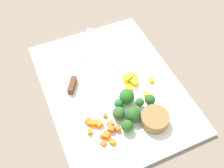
% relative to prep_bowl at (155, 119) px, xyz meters
% --- Properties ---
extents(ground_plane, '(4.00, 4.00, 0.00)m').
position_rel_prep_bowl_xyz_m(ground_plane, '(-0.16, -0.06, -0.03)').
color(ground_plane, gray).
extents(cutting_board, '(0.52, 0.39, 0.01)m').
position_rel_prep_bowl_xyz_m(cutting_board, '(-0.16, -0.06, -0.02)').
color(cutting_board, white).
rests_on(cutting_board, ground_plane).
extents(prep_bowl, '(0.08, 0.08, 0.03)m').
position_rel_prep_bowl_xyz_m(prep_bowl, '(0.00, 0.00, 0.00)').
color(prep_bowl, olive).
rests_on(prep_bowl, cutting_board).
extents(chef_knife, '(0.26, 0.17, 0.02)m').
position_rel_prep_bowl_xyz_m(chef_knife, '(-0.26, -0.13, -0.01)').
color(chef_knife, silver).
rests_on(chef_knife, cutting_board).
extents(carrot_dice_0, '(0.02, 0.02, 0.01)m').
position_rel_prep_bowl_xyz_m(carrot_dice_0, '(-0.07, -0.16, -0.01)').
color(carrot_dice_0, orange).
rests_on(carrot_dice_0, cutting_board).
extents(carrot_dice_1, '(0.02, 0.02, 0.01)m').
position_rel_prep_bowl_xyz_m(carrot_dice_1, '(0.00, -0.15, -0.01)').
color(carrot_dice_1, orange).
rests_on(carrot_dice_1, cutting_board).
extents(carrot_dice_2, '(0.01, 0.01, 0.01)m').
position_rel_prep_bowl_xyz_m(carrot_dice_2, '(-0.02, -0.15, -0.01)').
color(carrot_dice_2, orange).
rests_on(carrot_dice_2, cutting_board).
extents(carrot_dice_3, '(0.02, 0.02, 0.02)m').
position_rel_prep_bowl_xyz_m(carrot_dice_3, '(-0.01, -0.14, -0.01)').
color(carrot_dice_3, orange).
rests_on(carrot_dice_3, cutting_board).
extents(carrot_dice_4, '(0.02, 0.02, 0.02)m').
position_rel_prep_bowl_xyz_m(carrot_dice_4, '(-0.04, -0.11, -0.01)').
color(carrot_dice_4, orange).
rests_on(carrot_dice_4, cutting_board).
extents(carrot_dice_5, '(0.02, 0.02, 0.02)m').
position_rel_prep_bowl_xyz_m(carrot_dice_5, '(-0.06, -0.15, -0.01)').
color(carrot_dice_5, orange).
rests_on(carrot_dice_5, cutting_board).
extents(carrot_dice_6, '(0.02, 0.02, 0.02)m').
position_rel_prep_bowl_xyz_m(carrot_dice_6, '(-0.02, -0.12, -0.01)').
color(carrot_dice_6, orange).
rests_on(carrot_dice_6, cutting_board).
extents(carrot_dice_7, '(0.01, 0.01, 0.01)m').
position_rel_prep_bowl_xyz_m(carrot_dice_7, '(-0.07, -0.12, -0.01)').
color(carrot_dice_7, orange).
rests_on(carrot_dice_7, cutting_board).
extents(carrot_dice_8, '(0.02, 0.02, 0.01)m').
position_rel_prep_bowl_xyz_m(carrot_dice_8, '(-0.05, -0.14, -0.01)').
color(carrot_dice_8, orange).
rests_on(carrot_dice_8, cutting_board).
extents(carrot_dice_9, '(0.01, 0.01, 0.01)m').
position_rel_prep_bowl_xyz_m(carrot_dice_9, '(-0.06, -0.08, -0.01)').
color(carrot_dice_9, orange).
rests_on(carrot_dice_9, cutting_board).
extents(carrot_dice_10, '(0.02, 0.02, 0.01)m').
position_rel_prep_bowl_xyz_m(carrot_dice_10, '(-0.02, -0.10, -0.01)').
color(carrot_dice_10, orange).
rests_on(carrot_dice_10, cutting_board).
extents(carrot_dice_11, '(0.02, 0.01, 0.01)m').
position_rel_prep_bowl_xyz_m(carrot_dice_11, '(-0.04, -0.17, -0.01)').
color(carrot_dice_11, orange).
rests_on(carrot_dice_11, cutting_board).
extents(carrot_dice_12, '(0.02, 0.02, 0.01)m').
position_rel_prep_bowl_xyz_m(carrot_dice_12, '(0.01, -0.13, -0.01)').
color(carrot_dice_12, orange).
rests_on(carrot_dice_12, cutting_board).
extents(pepper_dice_0, '(0.02, 0.02, 0.02)m').
position_rel_prep_bowl_xyz_m(pepper_dice_0, '(-0.16, -0.01, -0.01)').
color(pepper_dice_0, yellow).
rests_on(pepper_dice_0, cutting_board).
extents(pepper_dice_1, '(0.03, 0.02, 0.02)m').
position_rel_prep_bowl_xyz_m(pepper_dice_1, '(-0.14, 0.01, -0.01)').
color(pepper_dice_1, yellow).
rests_on(pepper_dice_1, cutting_board).
extents(pepper_dice_2, '(0.02, 0.02, 0.01)m').
position_rel_prep_bowl_xyz_m(pepper_dice_2, '(-0.15, 0.02, -0.01)').
color(pepper_dice_2, yellow).
rests_on(pepper_dice_2, cutting_board).
extents(pepper_dice_3, '(0.02, 0.02, 0.02)m').
position_rel_prep_bowl_xyz_m(pepper_dice_3, '(-0.08, 0.02, -0.01)').
color(pepper_dice_3, yellow).
rests_on(pepper_dice_3, cutting_board).
extents(pepper_dice_4, '(0.02, 0.02, 0.02)m').
position_rel_prep_bowl_xyz_m(pepper_dice_4, '(-0.17, 0.01, -0.01)').
color(pepper_dice_4, yellow).
rests_on(pepper_dice_4, cutting_board).
extents(pepper_dice_5, '(0.03, 0.03, 0.01)m').
position_rel_prep_bowl_xyz_m(pepper_dice_5, '(-0.13, -0.02, -0.01)').
color(pepper_dice_5, yellow).
rests_on(pepper_dice_5, cutting_board).
extents(pepper_dice_6, '(0.02, 0.02, 0.01)m').
position_rel_prep_bowl_xyz_m(pepper_dice_6, '(-0.13, 0.06, -0.01)').
color(pepper_dice_6, yellow).
rests_on(pepper_dice_6, cutting_board).
extents(broccoli_floret_0, '(0.04, 0.04, 0.04)m').
position_rel_prep_bowl_xyz_m(broccoli_floret_0, '(-0.05, -0.08, 0.00)').
color(broccoli_floret_0, '#90B866').
rests_on(broccoli_floret_0, cutting_board).
extents(broccoli_floret_1, '(0.03, 0.03, 0.04)m').
position_rel_prep_bowl_xyz_m(broccoli_floret_1, '(-0.06, 0.02, 0.00)').
color(broccoli_floret_1, '#92AB61').
rests_on(broccoli_floret_1, cutting_board).
extents(broccoli_floret_2, '(0.03, 0.03, 0.04)m').
position_rel_prep_bowl_xyz_m(broccoli_floret_2, '(-0.01, -0.08, 0.00)').
color(broccoli_floret_2, '#8DAF5F').
rests_on(broccoli_floret_2, cutting_board).
extents(broccoli_floret_3, '(0.02, 0.02, 0.03)m').
position_rel_prep_bowl_xyz_m(broccoli_floret_3, '(-0.06, -0.01, 0.00)').
color(broccoli_floret_3, '#8DBF67').
rests_on(broccoli_floret_3, cutting_board).
extents(broccoli_floret_4, '(0.04, 0.04, 0.04)m').
position_rel_prep_bowl_xyz_m(broccoli_floret_4, '(-0.09, -0.04, 0.01)').
color(broccoli_floret_4, '#94BC5D').
rests_on(broccoli_floret_4, cutting_board).
extents(broccoli_floret_5, '(0.04, 0.04, 0.04)m').
position_rel_prep_bowl_xyz_m(broccoli_floret_5, '(-0.03, -0.05, 0.01)').
color(broccoli_floret_5, '#96B563').
rests_on(broccoli_floret_5, cutting_board).
extents(broccoli_floret_6, '(0.03, 0.03, 0.03)m').
position_rel_prep_bowl_xyz_m(broccoli_floret_6, '(-0.08, -0.07, -0.00)').
color(broccoli_floret_6, '#90B160').
rests_on(broccoli_floret_6, cutting_board).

